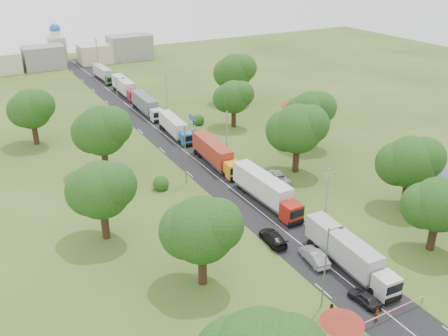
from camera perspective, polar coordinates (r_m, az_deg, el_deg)
ground at (r=73.53m, az=4.56°, el=-5.32°), size 260.00×260.00×0.00m
road at (r=89.00m, az=-2.47°, el=0.30°), size 8.00×200.00×0.04m
boom_barrier at (r=56.83m, az=17.77°, el=-15.69°), size 9.22×0.35×1.18m
guard_booth at (r=52.65m, az=13.30°, el=-16.99°), size 4.40×4.40×3.45m
info_sign at (r=102.57m, az=-3.66°, el=5.42°), size 0.12×3.10×4.10m
pole_1 at (r=69.42m, az=11.67°, el=-3.30°), size 1.60×0.24×9.00m
pole_2 at (r=90.39m, az=0.32°, el=3.93°), size 1.60×0.24×9.00m
pole_3 at (r=114.41m, az=-6.60°, el=8.23°), size 1.60×0.24×9.00m
pole_4 at (r=139.92m, az=-11.13°, el=10.94°), size 1.60×0.24×9.00m
pole_5 at (r=166.24m, az=-14.30°, el=12.77°), size 1.60×0.24×9.00m
lamp_0 at (r=54.44m, az=11.64°, el=-10.70°), size 2.03×0.22×10.00m
lamp_1 at (r=80.55m, az=-4.35°, el=1.86°), size 2.03×0.22×10.00m
lamp_2 at (r=111.64m, az=-12.00°, el=7.90°), size 2.03×0.22×10.00m
tree_2 at (r=67.79m, az=23.24°, el=-3.81°), size 8.00×8.00×10.10m
tree_3 at (r=77.41m, az=20.50°, el=0.68°), size 8.80×8.80×11.07m
tree_4 at (r=84.68m, az=8.37°, el=4.49°), size 9.60×9.60×12.05m
tree_5 at (r=96.11m, az=9.84°, el=6.44°), size 8.80×8.80×11.07m
tree_6 at (r=105.90m, az=1.09°, el=8.13°), size 8.00×8.00×10.10m
tree_7 at (r=122.50m, az=1.24°, el=11.01°), size 9.60×9.60×12.05m
tree_10 at (r=56.02m, az=-2.66°, el=-7.00°), size 8.80×8.80×11.07m
tree_11 at (r=66.42m, az=-13.90°, el=-2.40°), size 8.80×8.80×11.07m
tree_12 at (r=85.44m, az=-13.82°, el=4.21°), size 9.60×9.60×12.05m
tree_13 at (r=102.97m, az=-21.20°, el=6.34°), size 8.80×8.80×11.07m
house_cream at (r=110.78m, az=9.22°, el=6.96°), size 10.08×10.08×5.80m
distant_town at (r=170.12m, az=-16.31°, el=12.39°), size 52.00×8.00×8.00m
church at (r=176.55m, az=-18.53°, el=13.17°), size 5.00×5.00×12.30m
truck_0 at (r=62.91m, az=13.97°, el=-9.36°), size 3.13×14.87×4.11m
truck_1 at (r=75.62m, az=4.79°, el=-2.46°), size 2.99×15.54×4.30m
truck_2 at (r=88.27m, az=-1.04°, el=1.67°), size 3.20×15.06×4.16m
truck_3 at (r=102.34m, az=-5.67°, el=4.70°), size 3.06×13.57×3.75m
truck_4 at (r=116.82m, az=-8.88°, el=7.15°), size 2.82×14.77×4.09m
truck_5 at (r=132.52m, az=-11.27°, el=9.08°), size 2.82×15.10×4.18m
truck_6 at (r=148.69m, az=-13.60°, el=10.44°), size 2.64×13.53×3.74m
car_lane_front at (r=58.78m, az=15.76°, el=-14.11°), size 1.98×4.14×1.37m
car_lane_mid at (r=63.80m, az=10.28°, el=-9.92°), size 2.39×5.22×1.66m
car_lane_rear at (r=66.85m, az=5.63°, el=-7.91°), size 2.76×5.54×1.55m
car_verge_near at (r=83.25m, az=6.08°, el=-0.99°), size 3.68×6.27×1.64m
car_verge_far at (r=102.55m, az=-3.21°, el=4.04°), size 1.62×3.91×1.32m
pedestrian_near at (r=56.77m, az=17.07°, el=-15.73°), size 0.64×0.47×1.62m
pedestrian_booth at (r=55.82m, az=12.17°, el=-15.77°), size 0.90×1.03×1.80m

